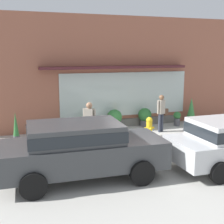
{
  "coord_description": "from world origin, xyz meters",
  "views": [
    {
      "loc": [
        -4.71,
        -10.26,
        3.45
      ],
      "look_at": [
        -0.76,
        1.2,
        1.1
      ],
      "focal_mm": 48.78,
      "sensor_mm": 36.0,
      "label": 1
    }
  ],
  "objects": [
    {
      "name": "ground_plane",
      "position": [
        0.0,
        0.0,
        0.0
      ],
      "size": [
        60.0,
        60.0,
        0.0
      ],
      "primitive_type": "plane",
      "color": "#B2AFA8"
    },
    {
      "name": "storefront",
      "position": [
        0.01,
        3.19,
        2.51
      ],
      "size": [
        14.0,
        0.81,
        5.12
      ],
      "color": "#935642",
      "rests_on": "ground_plane"
    },
    {
      "name": "potted_plant_window_left",
      "position": [
        1.39,
        2.62,
        0.49
      ],
      "size": [
        0.64,
        0.64,
        0.88
      ],
      "color": "#4C4C51",
      "rests_on": "ground_plane"
    },
    {
      "name": "potted_plant_low_front",
      "position": [
        -1.56,
        2.41,
        0.35
      ],
      "size": [
        0.49,
        0.49,
        0.73
      ],
      "color": "#B7B2A3",
      "rests_on": "ground_plane"
    },
    {
      "name": "parked_car_dark_gray",
      "position": [
        -2.92,
        -2.41,
        0.92
      ],
      "size": [
        4.57,
        2.12,
        1.59
      ],
      "rotation": [
        0.0,
        0.0,
        -0.04
      ],
      "color": "#383A3D",
      "rests_on": "ground_plane"
    },
    {
      "name": "potted_plant_corner_tall",
      "position": [
        -4.5,
        2.2,
        0.55
      ],
      "size": [
        0.26,
        0.26,
        1.14
      ],
      "color": "#4C4C51",
      "rests_on": "ground_plane"
    },
    {
      "name": "potted_plant_by_entrance",
      "position": [
        -0.18,
        2.53,
        0.52
      ],
      "size": [
        0.69,
        0.69,
        0.93
      ],
      "color": "#B7B2A3",
      "rests_on": "ground_plane"
    },
    {
      "name": "pedestrian_with_handbag",
      "position": [
        1.65,
        1.47,
        0.96
      ],
      "size": [
        0.64,
        0.32,
        1.66
      ],
      "rotation": [
        0.0,
        0.0,
        0.36
      ],
      "color": "#333847",
      "rests_on": "ground_plane"
    },
    {
      "name": "potted_plant_near_hydrant",
      "position": [
        2.93,
        2.26,
        0.37
      ],
      "size": [
        0.36,
        0.36,
        0.68
      ],
      "color": "#4C4C51",
      "rests_on": "ground_plane"
    },
    {
      "name": "pedestrian_passerby",
      "position": [
        -1.96,
        0.22,
        1.01
      ],
      "size": [
        0.41,
        0.35,
        1.71
      ],
      "rotation": [
        0.0,
        0.0,
        2.49
      ],
      "color": "#333847",
      "rests_on": "ground_plane"
    },
    {
      "name": "potted_plant_doorstep",
      "position": [
        -2.69,
        2.24,
        0.4
      ],
      "size": [
        0.48,
        0.48,
        0.76
      ],
      "color": "#33473D",
      "rests_on": "ground_plane"
    },
    {
      "name": "curb_strip",
      "position": [
        0.0,
        -0.2,
        0.06
      ],
      "size": [
        14.0,
        0.24,
        0.12
      ],
      "primitive_type": "cube",
      "color": "#B2B2AD",
      "rests_on": "ground_plane"
    },
    {
      "name": "potted_plant_trailing_edge",
      "position": [
        3.9,
        2.55,
        0.61
      ],
      "size": [
        0.44,
        0.44,
        1.27
      ],
      "color": "#4C4C51",
      "rests_on": "ground_plane"
    },
    {
      "name": "fire_hydrant",
      "position": [
        0.79,
        0.9,
        0.41
      ],
      "size": [
        0.43,
        0.4,
        0.84
      ],
      "color": "gold",
      "rests_on": "ground_plane"
    }
  ]
}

